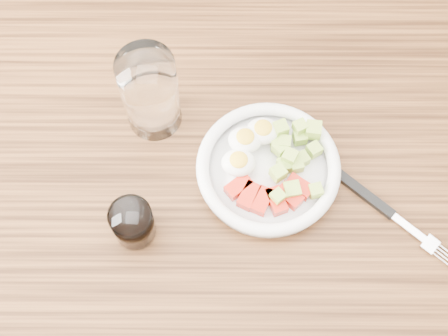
{
  "coord_description": "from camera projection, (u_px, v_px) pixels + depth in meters",
  "views": [
    {
      "loc": [
        -0.01,
        -0.37,
        1.68
      ],
      "look_at": [
        -0.01,
        0.01,
        0.8
      ],
      "focal_mm": 50.0,
      "sensor_mm": 36.0,
      "label": 1
    }
  ],
  "objects": [
    {
      "name": "bowl",
      "position": [
        268.0,
        166.0,
        0.97
      ],
      "size": [
        0.23,
        0.23,
        0.05
      ],
      "color": "white",
      "rests_on": "dining_table"
    },
    {
      "name": "water_glass",
      "position": [
        150.0,
        93.0,
        0.96
      ],
      "size": [
        0.09,
        0.09,
        0.16
      ],
      "primitive_type": "cylinder",
      "color": "white",
      "rests_on": "dining_table"
    },
    {
      "name": "ground",
      "position": [
        228.0,
        288.0,
        1.69
      ],
      "size": [
        4.0,
        4.0,
        0.0
      ],
      "primitive_type": "plane",
      "color": "brown",
      "rests_on": "ground"
    },
    {
      "name": "coffee_glass",
      "position": [
        133.0,
        223.0,
        0.92
      ],
      "size": [
        0.06,
        0.06,
        0.07
      ],
      "color": "white",
      "rests_on": "dining_table"
    },
    {
      "name": "fork",
      "position": [
        381.0,
        206.0,
        0.96
      ],
      "size": [
        0.18,
        0.16,
        0.01
      ],
      "color": "black",
      "rests_on": "dining_table"
    },
    {
      "name": "dining_table",
      "position": [
        230.0,
        203.0,
        1.08
      ],
      "size": [
        1.5,
        0.9,
        0.77
      ],
      "color": "brown",
      "rests_on": "ground"
    }
  ]
}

